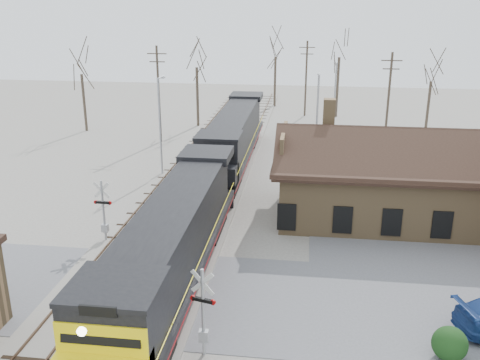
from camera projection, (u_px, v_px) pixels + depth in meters
The scene contains 21 objects.
ground at pixel (171, 295), 27.48m from camera, with size 140.00×140.00×0.00m, color #9E998F.
road at pixel (171, 294), 27.48m from camera, with size 60.00×9.00×0.03m, color #5A5A5F.
track_main at pixel (220, 193), 41.53m from camera, with size 3.40×90.00×0.24m.
track_siding at pixel (163, 191), 42.09m from camera, with size 3.40×90.00×0.24m.
depot at pixel (385, 184), 36.48m from camera, with size 15.20×9.31×7.90m.
locomotive_lead at pixel (169, 249), 26.67m from camera, with size 3.28×21.95×4.88m.
locomotive_trailing at pixel (233, 139), 47.52m from camera, with size 3.28×21.95×4.62m.
crossbuck_near at pixel (203, 315), 22.29m from camera, with size 1.15×0.37×4.08m.
crossbuck_far at pixel (104, 213), 32.88m from camera, with size 1.15×0.30×4.01m.
hedge_a at pixel (450, 344), 22.36m from camera, with size 1.49×1.49×1.49m, color black.
streetlight_a at pixel (160, 121), 44.71m from camera, with size 0.25×2.04×8.29m.
streetlight_b at pixel (317, 116), 46.63m from camera, with size 0.25×2.04×8.30m.
streetlight_c at pixel (335, 97), 56.23m from camera, with size 0.25×2.04×8.14m.
utility_pole_a at pixel (159, 93), 54.89m from camera, with size 2.00×0.24×9.93m.
utility_pole_b at pixel (306, 77), 67.44m from camera, with size 2.00×0.24×9.41m.
utility_pole_c at pixel (388, 99), 52.72m from camera, with size 2.00×0.24×9.51m.
tree_a at pixel (81, 65), 58.90m from camera, with size 4.28×4.28×10.48m.
tree_b at pixel (196, 57), 61.11m from camera, with size 4.57×4.57×11.20m.
tree_c at pixel (276, 49), 72.52m from camera, with size 4.51×4.51×11.05m.
tree_d at pixel (340, 47), 65.61m from camera, with size 4.99×4.99×12.22m.
tree_e at pixel (432, 74), 60.26m from camera, with size 3.64×3.64×8.91m.
Camera 1 is at (6.65, -23.42, 14.49)m, focal length 40.00 mm.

